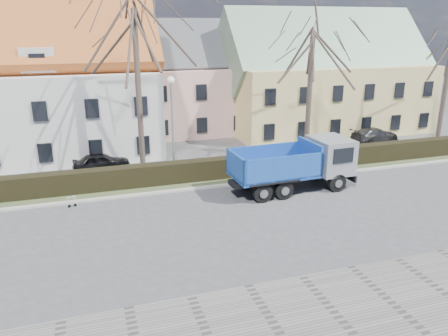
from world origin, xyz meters
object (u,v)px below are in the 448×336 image
object	(u,v)px
parked_car_a	(101,162)
parked_car_b	(375,135)
dump_truck	(289,166)
cart_frame	(68,202)
streetlight	(173,128)

from	to	relation	value
parked_car_a	parked_car_b	distance (m)	22.31
dump_truck	cart_frame	world-z (taller)	dump_truck
dump_truck	cart_frame	xyz separation A→B (m)	(-12.46, 1.17, -1.20)
parked_car_b	streetlight	bearing A→B (deg)	95.80
cart_frame	parked_car_b	size ratio (longest dim) A/B	0.17
streetlight	cart_frame	distance (m)	7.71
streetlight	parked_car_a	size ratio (longest dim) A/B	1.75
streetlight	parked_car_a	world-z (taller)	streetlight
dump_truck	parked_car_a	size ratio (longest dim) A/B	2.05
parked_car_b	dump_truck	bearing A→B (deg)	117.83
cart_frame	parked_car_a	xyz separation A→B (m)	(2.04, 5.85, 0.30)
parked_car_a	parked_car_b	bearing A→B (deg)	-90.80
streetlight	parked_car_a	distance (m)	5.85
streetlight	cart_frame	world-z (taller)	streetlight
streetlight	parked_car_b	bearing A→B (deg)	12.23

